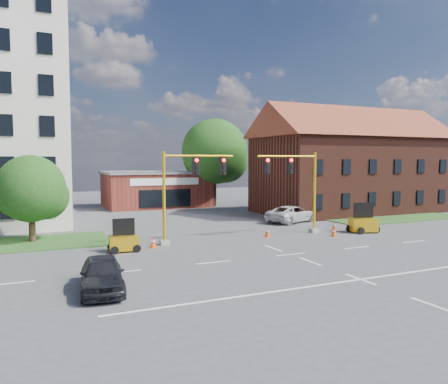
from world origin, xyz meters
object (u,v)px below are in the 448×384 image
Objects in this scene: signal_mast_east at (297,183)px; trailer_east at (363,223)px; signal_mast_west at (188,185)px; trailer_west at (124,242)px; pickup_white at (292,214)px; sedan_dark at (102,274)px.

trailer_east is at bearing -16.27° from signal_mast_east.
trailer_east is (13.87, -1.50, -3.22)m from signal_mast_west.
signal_mast_west is 5.72m from trailer_west.
pickup_white is (16.46, 6.63, 0.14)m from trailer_west.
signal_mast_east is 7.16m from pickup_white.
pickup_white is (3.21, 5.55, -3.17)m from signal_mast_east.
pickup_white is at bearing 124.41° from trailer_east.
trailer_east is 7.32m from pickup_white.
pickup_white is 23.84m from sedan_dark.
signal_mast_west reaches higher than sedan_dark.
signal_mast_west reaches higher than pickup_white.
trailer_east is (5.16, -1.50, -3.22)m from signal_mast_east.
trailer_west is at bearing -175.36° from signal_mast_east.
signal_mast_west is 3.17× the size of trailer_west.
trailer_west is (-4.54, -1.07, -3.31)m from signal_mast_west.
pickup_white is at bearing 59.94° from signal_mast_east.
trailer_west reaches higher than pickup_white.
trailer_east is at bearing 174.49° from pickup_white.
signal_mast_west is 1.00× the size of signal_mast_east.
trailer_east is at bearing 26.37° from sedan_dark.
trailer_west is 0.86× the size of trailer_east.
trailer_west is at bearing -166.67° from signal_mast_west.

